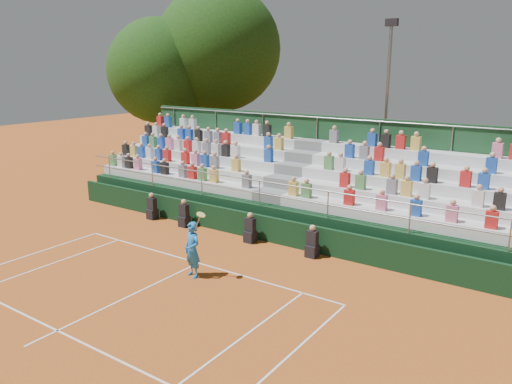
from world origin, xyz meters
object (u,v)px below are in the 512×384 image
Objects in this scene: tennis_player at (192,250)px; floodlight_mast at (387,97)px; tree_east at (218,49)px; tree_west at (160,71)px.

floodlight_mast is (1.22, 13.29, 4.16)m from tennis_player.
tennis_player is 0.19× the size of tree_east.
tree_east is at bearing 172.35° from floodlight_mast.
tree_west is at bearing -175.69° from floodlight_mast.
floodlight_mast is at bearing -7.65° from tree_east.
tree_east is at bearing 46.02° from tree_west.
tree_west is 0.82× the size of tree_east.
tennis_player is 13.98m from floodlight_mast.
tree_west reaches higher than floodlight_mast.
tennis_player is 18.86m from tree_west.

